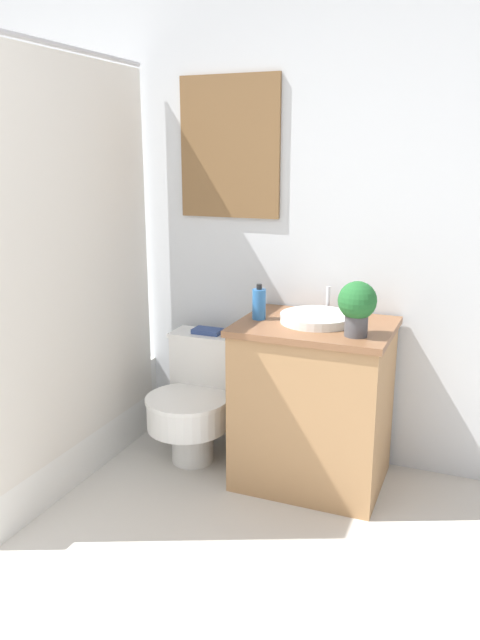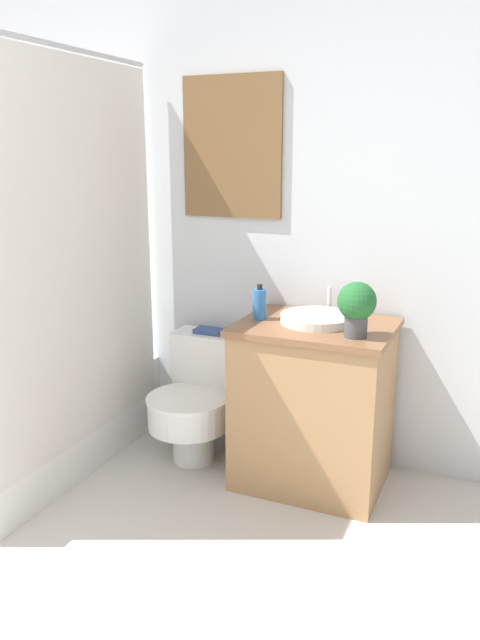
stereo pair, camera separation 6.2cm
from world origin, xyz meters
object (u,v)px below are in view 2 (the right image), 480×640
object	(u,v)px
toilet	(198,397)
potted_plant	(357,305)
book_on_tank	(209,331)
sink	(318,318)
soap_bottle	(260,304)

from	to	relation	value
toilet	potted_plant	world-z (taller)	potted_plant
book_on_tank	potted_plant	bearing A→B (deg)	-18.88
toilet	sink	bearing A→B (deg)	0.75
potted_plant	book_on_tank	distance (m)	0.92
toilet	potted_plant	distance (m)	1.04
soap_bottle	potted_plant	xyz separation A→B (m)	(0.48, -0.11, 0.06)
toilet	book_on_tank	xyz separation A→B (m)	(0.00, 0.14, 0.32)
sink	book_on_tank	bearing A→B (deg)	168.02
toilet	soap_bottle	size ratio (longest dim) A/B	3.78
sink	book_on_tank	xyz separation A→B (m)	(-0.62, 0.13, -0.16)
toilet	book_on_tank	bearing A→B (deg)	90.00
sink	soap_bottle	world-z (taller)	soap_bottle
toilet	sink	distance (m)	0.79
soap_bottle	sink	bearing A→B (deg)	9.65
toilet	soap_bottle	xyz separation A→B (m)	(0.35, -0.04, 0.54)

